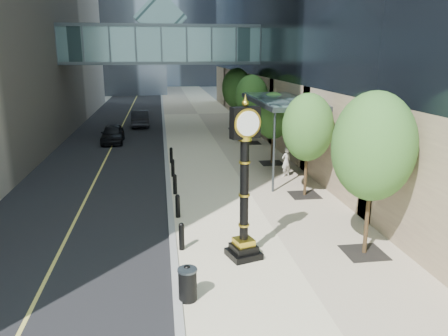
{
  "coord_description": "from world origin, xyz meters",
  "views": [
    {
      "loc": [
        -3.28,
        -10.15,
        6.83
      ],
      "look_at": [
        -0.94,
        5.84,
        2.57
      ],
      "focal_mm": 35.0,
      "sensor_mm": 36.0,
      "label": 1
    }
  ],
  "objects_px": {
    "trash_bin": "(188,285)",
    "car_far": "(140,118)",
    "pedestrian": "(286,162)",
    "street_clock": "(244,192)",
    "car_near": "(113,134)"
  },
  "relations": [
    {
      "from": "trash_bin",
      "to": "car_far",
      "type": "xyz_separation_m",
      "value": [
        -2.56,
        31.34,
        0.28
      ]
    },
    {
      "from": "pedestrian",
      "to": "car_far",
      "type": "xyz_separation_m",
      "value": [
        -8.9,
        19.28,
        -0.1
      ]
    },
    {
      "from": "street_clock",
      "to": "car_far",
      "type": "relative_size",
      "value": 1.15
    },
    {
      "from": "trash_bin",
      "to": "car_near",
      "type": "relative_size",
      "value": 0.22
    },
    {
      "from": "trash_bin",
      "to": "car_far",
      "type": "relative_size",
      "value": 0.19
    },
    {
      "from": "car_near",
      "to": "trash_bin",
      "type": "bearing_deg",
      "value": -80.39
    },
    {
      "from": "street_clock",
      "to": "car_near",
      "type": "height_order",
      "value": "street_clock"
    },
    {
      "from": "trash_bin",
      "to": "pedestrian",
      "type": "height_order",
      "value": "pedestrian"
    },
    {
      "from": "car_near",
      "to": "pedestrian",
      "type": "bearing_deg",
      "value": -47.92
    },
    {
      "from": "pedestrian",
      "to": "car_far",
      "type": "height_order",
      "value": "pedestrian"
    },
    {
      "from": "car_far",
      "to": "pedestrian",
      "type": "bearing_deg",
      "value": 111.75
    },
    {
      "from": "pedestrian",
      "to": "car_far",
      "type": "distance_m",
      "value": 21.23
    },
    {
      "from": "street_clock",
      "to": "pedestrian",
      "type": "distance_m",
      "value": 10.65
    },
    {
      "from": "trash_bin",
      "to": "car_near",
      "type": "xyz_separation_m",
      "value": [
        -4.35,
        23.55,
        0.21
      ]
    },
    {
      "from": "street_clock",
      "to": "car_far",
      "type": "distance_m",
      "value": 29.33
    }
  ]
}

